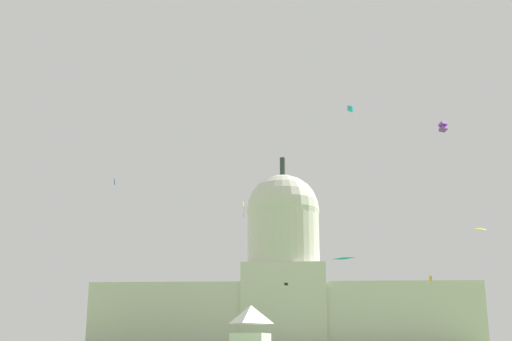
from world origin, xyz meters
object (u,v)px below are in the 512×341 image
Objects in this scene: event_tent at (251,330)px; kite_blue_high at (114,182)px; capitol_building at (284,289)px; kite_gold_low at (431,279)px; kite_lime_mid at (243,206)px; kite_violet_mid at (443,127)px; kite_yellow_low at (485,233)px; kite_turquoise_low at (346,263)px; kite_cyan_high at (350,109)px; kite_black_low at (286,284)px.

kite_blue_high reaches higher than event_tent.
capitol_building is 48.90× the size of kite_gold_low.
kite_blue_high reaches higher than kite_lime_mid.
kite_violet_mid is at bearing -119.89° from kite_blue_high.
kite_yellow_low is at bearing -82.05° from capitol_building.
kite_yellow_low is (21.23, -152.11, -6.91)m from capitol_building.
kite_violet_mid is 30.79m from kite_turquoise_low.
kite_gold_low reaches higher than kite_turquoise_low.
capitol_building is at bearing 97.42° from event_tent.
kite_turquoise_low is 83.33m from kite_cyan_high.
event_tent is 5.13× the size of kite_cyan_high.
kite_gold_low is 0.64× the size of kite_lime_mid.
kite_blue_high is 76.74m from kite_gold_low.
kite_lime_mid is at bearing -97.94° from capitol_building.
event_tent is 102.67m from kite_black_low.
kite_black_low is (1.09, -25.92, -0.65)m from capitol_building.
capitol_building reaches higher than kite_gold_low.
capitol_building is 31.50× the size of kite_lime_mid.
event_tent is at bearing -130.32° from kite_blue_high.
event_tent is at bearing -91.00° from capitol_building.
event_tent is 1.92× the size of kite_lime_mid.
event_tent is 82.00m from kite_blue_high.
capitol_building is at bearing 57.31° from kite_lime_mid.
capitol_building is 83.05m from kite_gold_low.
kite_lime_mid is at bearing 103.89° from event_tent.
event_tent is 34.99m from kite_yellow_low.
kite_gold_low is 1.73× the size of kite_cyan_high.
kite_black_low is 0.77× the size of kite_cyan_high.
kite_turquoise_low is (47.88, -90.75, -30.61)m from kite_blue_high.
event_tent is 5.62× the size of kite_yellow_low.
capitol_building is 25.95m from kite_black_low.
kite_turquoise_low is 129.45m from kite_black_low.
kite_blue_high is 0.36× the size of kite_lime_mid.
kite_turquoise_low is (-13.14, -2.75, -2.93)m from kite_yellow_low.
kite_violet_mid is (62.07, -71.22, -11.50)m from kite_blue_high.
capitol_building is 16.44× the size of event_tent.
kite_black_low is (9.64, 35.41, -15.68)m from kite_lime_mid.
kite_blue_high is (-39.78, -64.10, 20.77)m from capitol_building.
kite_cyan_high is (7.89, 71.98, 41.23)m from kite_turquoise_low.
kite_gold_low is 59.36m from kite_black_low.
event_tent is at bearing -67.77° from kite_gold_low.
kite_cyan_high is at bearing -108.87° from kite_violet_mid.
event_tent is 29.72m from kite_turquoise_low.
kite_lime_mid reaches higher than kite_yellow_low.
capitol_building is 110.28× the size of kite_black_low.
kite_cyan_high reaches higher than kite_turquoise_low.
kite_yellow_low is 0.91× the size of kite_cyan_high.
event_tent is 67.03m from kite_cyan_high.
capitol_building is at bearing -57.08° from kite_turquoise_low.
kite_blue_high is at bearing -134.03° from kite_gold_low.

